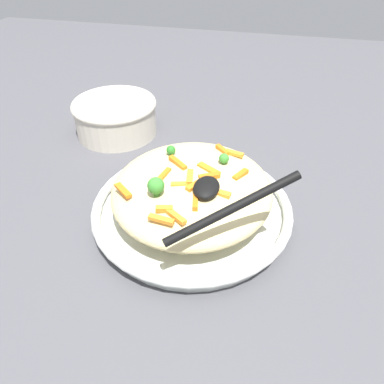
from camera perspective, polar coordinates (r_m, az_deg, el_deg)
The scene contains 24 objects.
ground_plane at distance 0.66m, azimuth -0.00°, elevation -4.10°, with size 2.40×2.40×0.00m, color #4C4C51.
serving_bowl at distance 0.65m, azimuth -0.00°, elevation -2.77°, with size 0.35×0.35×0.04m.
pasta_mound at distance 0.62m, azimuth -0.00°, elevation 0.43°, with size 0.28×0.27×0.07m, color #DBC689.
carrot_piece_0 at distance 0.58m, azimuth -1.94°, elevation 1.19°, with size 0.03×0.01×0.01m, color orange.
carrot_piece_1 at distance 0.59m, azimuth -0.51°, elevation 2.39°, with size 0.04×0.01×0.01m, color orange.
carrot_piece_2 at distance 0.54m, azimuth -4.32°, elevation -2.61°, with size 0.02×0.01×0.01m, color orange.
carrot_piece_3 at distance 0.62m, azimuth -2.23°, elevation 4.58°, with size 0.04×0.01×0.01m, color orange.
carrot_piece_4 at distance 0.66m, azimuth 6.58°, elevation 6.00°, with size 0.03×0.01×0.01m, color orange.
carrot_piece_5 at distance 0.52m, azimuth -2.30°, elevation -3.79°, with size 0.04×0.01×0.01m, color orange.
carrot_piece_6 at distance 0.57m, azimuth 0.28°, elevation 0.98°, with size 0.03×0.01×0.01m, color orange.
carrot_piece_7 at distance 0.67m, azimuth 4.73°, elevation 6.57°, with size 0.03×0.01×0.01m, color orange.
carrot_piece_8 at distance 0.61m, azimuth 2.61°, elevation 3.54°, with size 0.04×0.01×0.01m, color orange.
carrot_piece_9 at distance 0.52m, azimuth -4.81°, elevation -4.24°, with size 0.04×0.01×0.01m, color orange.
carrot_piece_10 at distance 0.61m, azimuth 7.53°, elevation 2.68°, with size 0.03×0.01×0.01m, color orange.
carrot_piece_11 at distance 0.55m, azimuth 0.54°, elevation -1.53°, with size 0.03×0.01×0.01m, color orange.
carrot_piece_12 at distance 0.56m, azimuth 4.24°, elevation -0.13°, with size 0.04×0.01×0.01m, color orange.
carrot_piece_13 at distance 0.59m, azimuth -4.54°, elevation 2.45°, with size 0.04×0.01×0.01m, color orange.
carrot_piece_14 at distance 0.59m, azimuth 2.70°, elevation 2.45°, with size 0.03×0.01×0.01m, color orange.
carrot_piece_15 at distance 0.58m, azimuth -10.65°, elevation 0.26°, with size 0.04×0.01×0.01m, color orange.
broccoli_floret_0 at distance 0.65m, azimuth -3.29°, elevation 6.49°, with size 0.02×0.02×0.02m.
broccoli_floret_1 at distance 0.55m, azimuth -5.62°, elevation 0.95°, with size 0.03×0.03×0.03m.
broccoli_floret_2 at distance 0.62m, azimuth 5.00°, elevation 5.19°, with size 0.02×0.02×0.02m.
serving_spoon at distance 0.52m, azimuth 3.72°, elevation -0.51°, with size 0.16×0.17×0.08m.
companion_bowl at distance 0.91m, azimuth -11.79°, elevation 11.58°, with size 0.20×0.20×0.08m.
Camera 1 is at (-0.47, -0.11, 0.45)m, focal length 34.36 mm.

